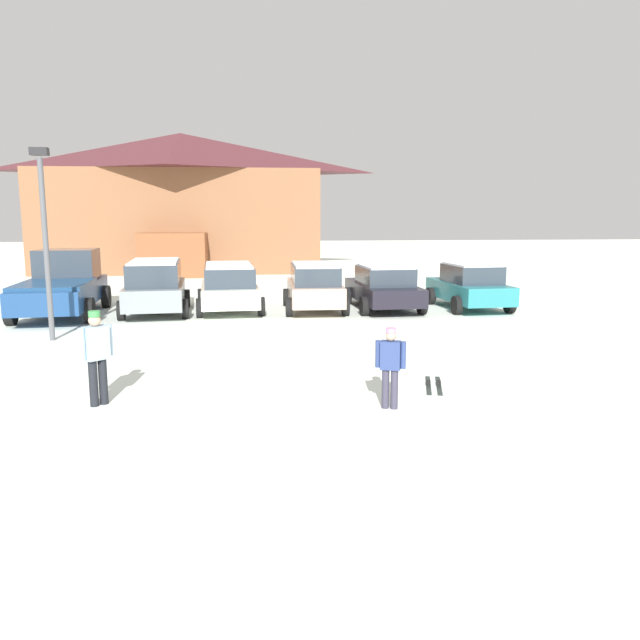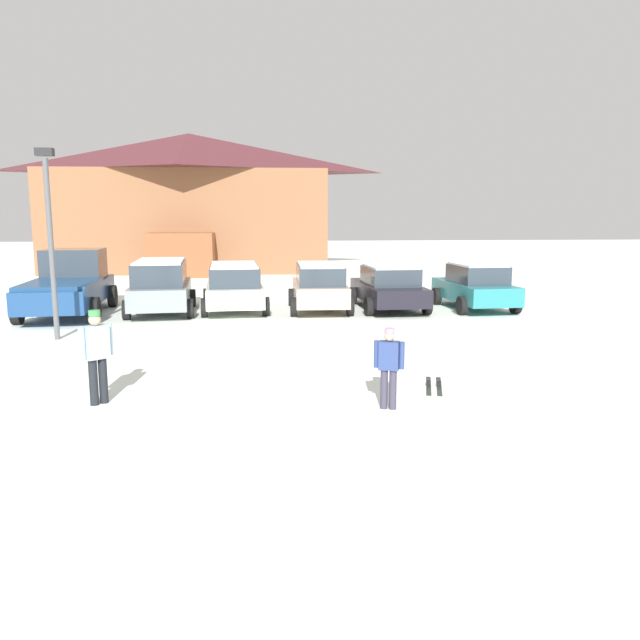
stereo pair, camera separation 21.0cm
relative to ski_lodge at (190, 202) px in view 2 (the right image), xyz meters
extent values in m
plane|color=white|center=(4.64, -33.64, -4.17)|extent=(160.00, 160.00, 0.00)
cube|color=brown|center=(0.00, 0.07, -1.20)|extent=(16.44, 8.23, 5.94)
pyramid|color=#512329|center=(0.00, 0.07, 2.92)|extent=(17.05, 8.85, 2.29)
cube|color=brown|center=(-0.10, -4.78, -2.97)|extent=(3.64, 1.87, 2.40)
cube|color=gray|center=(0.83, -17.93, -3.50)|extent=(2.18, 4.56, 0.70)
cube|color=#2D3842|center=(0.84, -18.01, -2.79)|extent=(1.88, 3.48, 0.73)
cube|color=white|center=(0.84, -18.01, -2.39)|extent=(1.75, 3.31, 0.06)
cylinder|color=black|center=(-0.26, -16.63, -3.85)|extent=(0.27, 0.65, 0.64)
cylinder|color=black|center=(1.72, -16.48, -3.85)|extent=(0.27, 0.65, 0.64)
cylinder|color=black|center=(-0.05, -19.37, -3.85)|extent=(0.27, 0.65, 0.64)
cylinder|color=black|center=(1.93, -19.22, -3.85)|extent=(0.27, 0.65, 0.64)
cube|color=white|center=(3.30, -17.62, -3.54)|extent=(2.13, 4.62, 0.63)
cube|color=#2D3842|center=(3.30, -17.71, -2.90)|extent=(1.84, 3.52, 0.64)
cube|color=white|center=(3.30, -17.71, -2.56)|extent=(1.72, 3.34, 0.06)
cylinder|color=black|center=(2.21, -16.28, -3.85)|extent=(0.26, 0.65, 0.64)
cylinder|color=black|center=(4.22, -16.17, -3.85)|extent=(0.26, 0.65, 0.64)
cylinder|color=black|center=(2.38, -19.08, -3.85)|extent=(0.26, 0.65, 0.64)
cylinder|color=black|center=(4.38, -18.96, -3.85)|extent=(0.26, 0.65, 0.64)
cube|color=tan|center=(6.26, -17.93, -3.52)|extent=(1.82, 4.14, 0.66)
cube|color=#2D3842|center=(6.26, -18.01, -2.88)|extent=(1.59, 3.15, 0.61)
cube|color=white|center=(6.26, -18.01, -2.54)|extent=(1.49, 2.99, 0.06)
cylinder|color=black|center=(5.35, -16.63, -3.85)|extent=(0.23, 0.64, 0.64)
cylinder|color=black|center=(7.23, -16.67, -3.85)|extent=(0.23, 0.64, 0.64)
cylinder|color=black|center=(5.30, -19.18, -3.85)|extent=(0.23, 0.64, 0.64)
cylinder|color=black|center=(7.17, -19.22, -3.85)|extent=(0.23, 0.64, 0.64)
cube|color=black|center=(8.73, -17.83, -3.55)|extent=(2.04, 4.68, 0.59)
cube|color=#2D3842|center=(8.74, -18.06, -2.96)|extent=(1.73, 2.46, 0.60)
cube|color=white|center=(8.74, -18.06, -2.63)|extent=(1.61, 2.34, 0.06)
cylinder|color=black|center=(7.67, -16.44, -3.85)|extent=(0.25, 0.65, 0.64)
cylinder|color=black|center=(9.66, -16.36, -3.85)|extent=(0.25, 0.65, 0.64)
cylinder|color=black|center=(7.79, -19.29, -3.85)|extent=(0.25, 0.65, 0.64)
cylinder|color=black|center=(9.78, -19.21, -3.85)|extent=(0.25, 0.65, 0.64)
cube|color=teal|center=(11.80, -18.07, -3.53)|extent=(2.01, 4.22, 0.63)
cube|color=#2D3842|center=(11.82, -18.28, -2.91)|extent=(1.68, 2.23, 0.62)
cube|color=white|center=(11.82, -18.28, -2.56)|extent=(1.57, 2.12, 0.06)
cylinder|color=black|center=(10.78, -16.85, -3.85)|extent=(0.26, 0.65, 0.64)
cylinder|color=black|center=(12.68, -16.74, -3.85)|extent=(0.26, 0.65, 0.64)
cylinder|color=black|center=(10.93, -19.40, -3.85)|extent=(0.26, 0.65, 0.64)
cylinder|color=black|center=(12.83, -19.29, -3.85)|extent=(0.26, 0.65, 0.64)
cube|color=navy|center=(-2.19, -18.11, -3.42)|extent=(2.52, 5.94, 0.70)
cube|color=#2D3842|center=(-2.27, -16.96, -2.55)|extent=(2.06, 1.99, 1.05)
cube|color=navy|center=(-2.11, -19.13, -3.01)|extent=(2.33, 3.34, 0.12)
cylinder|color=black|center=(-3.45, -16.46, -3.77)|extent=(0.32, 0.82, 0.80)
cylinder|color=black|center=(-1.18, -16.29, -3.77)|extent=(0.32, 0.82, 0.80)
cylinder|color=black|center=(-3.20, -19.93, -3.77)|extent=(0.32, 0.82, 0.80)
cylinder|color=black|center=(-0.92, -19.77, -3.77)|extent=(0.32, 0.82, 0.80)
cylinder|color=#383547|center=(6.30, -29.33, -3.82)|extent=(0.13, 0.13, 0.69)
cylinder|color=#383547|center=(6.45, -29.38, -3.82)|extent=(0.13, 0.13, 0.69)
cube|color=navy|center=(6.37, -29.35, -3.23)|extent=(0.39, 0.31, 0.49)
cylinder|color=navy|center=(6.17, -29.28, -3.22)|extent=(0.09, 0.09, 0.46)
cylinder|color=navy|center=(6.58, -29.43, -3.22)|extent=(0.09, 0.09, 0.46)
sphere|color=tan|center=(6.37, -29.35, -2.90)|extent=(0.18, 0.18, 0.18)
cylinder|color=pink|center=(6.37, -29.35, -2.81)|extent=(0.17, 0.17, 0.08)
cylinder|color=black|center=(1.30, -28.65, -3.76)|extent=(0.15, 0.15, 0.82)
cylinder|color=black|center=(1.43, -28.53, -3.76)|extent=(0.15, 0.15, 0.82)
cube|color=#99B8D1|center=(1.36, -28.59, -3.06)|extent=(0.46, 0.44, 0.58)
cylinder|color=#99B8D1|center=(1.17, -28.76, -3.05)|extent=(0.11, 0.11, 0.55)
cylinder|color=#99B8D1|center=(1.55, -28.42, -3.05)|extent=(0.11, 0.11, 0.55)
sphere|color=tan|center=(1.36, -28.59, -2.67)|extent=(0.21, 0.21, 0.21)
cylinder|color=#3D8E49|center=(1.36, -28.59, -2.55)|extent=(0.20, 0.20, 0.10)
cube|color=#202925|center=(7.64, -28.07, -4.16)|extent=(0.43, 1.32, 0.02)
cube|color=black|center=(7.66, -28.02, -4.12)|extent=(0.13, 0.21, 0.06)
cube|color=#202925|center=(7.45, -28.02, -4.16)|extent=(0.43, 1.32, 0.02)
cube|color=black|center=(7.46, -27.97, -4.12)|extent=(0.13, 0.21, 0.06)
cylinder|color=#515459|center=(-1.25, -22.45, -1.80)|extent=(0.14, 0.14, 4.75)
cube|color=#232326|center=(-1.25, -22.45, 0.73)|extent=(0.44, 0.24, 0.20)
camera|label=1|loc=(4.02, -39.49, -0.91)|focal=35.00mm
camera|label=2|loc=(4.23, -39.51, -0.91)|focal=35.00mm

